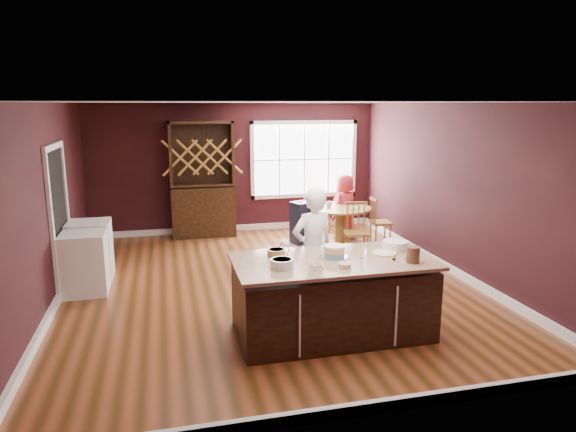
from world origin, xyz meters
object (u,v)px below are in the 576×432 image
at_px(seated_woman, 345,207).
at_px(toddler, 298,203).
at_px(chair_north, 340,210).
at_px(chair_east, 381,220).
at_px(chair_south, 357,231).
at_px(hutch, 202,179).
at_px(dining_table, 340,218).
at_px(baker, 313,249).
at_px(washer, 85,263).
at_px(high_chair, 301,222).
at_px(kitchen_island, 332,298).
at_px(layer_cake, 334,251).
at_px(dryer, 90,250).

distance_m(seated_woman, toddler, 1.02).
bearing_deg(chair_north, chair_east, 84.70).
relative_size(chair_south, hutch, 0.42).
distance_m(chair_north, hutch, 2.91).
height_order(dining_table, chair_north, chair_north).
height_order(dining_table, chair_south, chair_south).
relative_size(dining_table, chair_north, 1.14).
bearing_deg(baker, chair_south, -139.81).
bearing_deg(hutch, chair_south, -41.96).
relative_size(hutch, washer, 2.64).
bearing_deg(chair_north, hutch, -49.09).
height_order(toddler, hutch, hutch).
distance_m(high_chair, hutch, 2.23).
relative_size(kitchen_island, seated_woman, 1.76).
relative_size(seated_woman, hutch, 0.56).
distance_m(chair_east, toddler, 1.67).
relative_size(layer_cake, high_chair, 0.40).
bearing_deg(hutch, chair_north, -11.66).
bearing_deg(kitchen_island, high_chair, 79.92).
relative_size(chair_south, chair_north, 0.96).
relative_size(chair_north, washer, 1.16).
xyz_separation_m(high_chair, toddler, (-0.07, 0.04, 0.38)).
distance_m(layer_cake, high_chair, 3.98).
xyz_separation_m(chair_north, dryer, (-4.70, -1.73, -0.06)).
bearing_deg(chair_south, toddler, 133.75).
bearing_deg(chair_north, dryer, -17.27).
bearing_deg(baker, high_chair, -117.30).
relative_size(high_chair, washer, 0.97).
bearing_deg(dining_table, layer_cake, -110.54).
height_order(chair_south, hutch, hutch).
bearing_deg(chair_north, kitchen_island, 31.96).
bearing_deg(baker, kitchen_island, 75.84).
relative_size(baker, washer, 1.84).
distance_m(layer_cake, chair_east, 4.20).
height_order(kitchen_island, baker, baker).
bearing_deg(layer_cake, hutch, 102.90).
relative_size(chair_east, washer, 1.02).
distance_m(dining_table, high_chair, 0.76).
height_order(baker, hutch, hutch).
bearing_deg(kitchen_island, chair_south, 63.33).
xyz_separation_m(baker, toddler, (0.64, 3.21, -0.01)).
xyz_separation_m(kitchen_island, seated_woman, (1.64, 4.10, 0.22)).
relative_size(chair_east, seated_woman, 0.70).
bearing_deg(chair_east, hutch, 70.00).
bearing_deg(chair_east, high_chair, 80.73).
distance_m(washer, dryer, 0.64).
bearing_deg(chair_east, kitchen_island, 151.80).
xyz_separation_m(washer, dryer, (0.00, 0.64, 0.01)).
bearing_deg(kitchen_island, hutch, 102.24).
height_order(layer_cake, chair_east, layer_cake).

